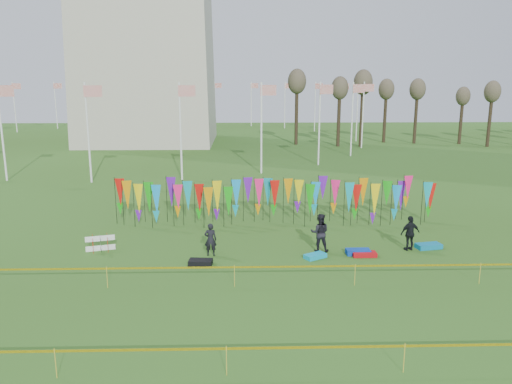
{
  "coord_description": "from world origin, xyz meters",
  "views": [
    {
      "loc": [
        -1.71,
        -20.2,
        8.05
      ],
      "look_at": [
        -0.97,
        6.0,
        2.22
      ],
      "focal_mm": 35.0,
      "sensor_mm": 36.0,
      "label": 1
    }
  ],
  "objects_px": {
    "person_mid": "(320,233)",
    "kite_bag_blue": "(358,252)",
    "person_right": "(410,233)",
    "person_left": "(210,239)",
    "box_kite": "(100,243)",
    "kite_bag_red": "(364,254)",
    "kite_bag_turquoise": "(315,256)",
    "kite_bag_teal": "(429,246)",
    "kite_bag_black": "(201,262)"
  },
  "relations": [
    {
      "from": "kite_bag_red",
      "to": "kite_bag_black",
      "type": "distance_m",
      "value": 7.67
    },
    {
      "from": "kite_bag_blue",
      "to": "kite_bag_red",
      "type": "xyz_separation_m",
      "value": [
        0.23,
        -0.27,
        -0.02
      ]
    },
    {
      "from": "kite_bag_blue",
      "to": "kite_bag_black",
      "type": "height_order",
      "value": "kite_bag_black"
    },
    {
      "from": "person_right",
      "to": "box_kite",
      "type": "bearing_deg",
      "value": -14.89
    },
    {
      "from": "person_right",
      "to": "kite_bag_teal",
      "type": "relative_size",
      "value": 1.4
    },
    {
      "from": "box_kite",
      "to": "kite_bag_red",
      "type": "height_order",
      "value": "box_kite"
    },
    {
      "from": "person_left",
      "to": "kite_bag_teal",
      "type": "bearing_deg",
      "value": -176.27
    },
    {
      "from": "person_left",
      "to": "kite_bag_black",
      "type": "distance_m",
      "value": 1.46
    },
    {
      "from": "box_kite",
      "to": "kite_bag_red",
      "type": "bearing_deg",
      "value": -5.01
    },
    {
      "from": "box_kite",
      "to": "kite_bag_red",
      "type": "xyz_separation_m",
      "value": [
        12.62,
        -1.11,
        -0.29
      ]
    },
    {
      "from": "box_kite",
      "to": "kite_bag_turquoise",
      "type": "xyz_separation_m",
      "value": [
        10.27,
        -1.29,
        -0.29
      ]
    },
    {
      "from": "person_right",
      "to": "kite_bag_turquoise",
      "type": "xyz_separation_m",
      "value": [
        -4.75,
        -0.99,
        -0.76
      ]
    },
    {
      "from": "kite_bag_red",
      "to": "kite_bag_black",
      "type": "height_order",
      "value": "kite_bag_black"
    },
    {
      "from": "box_kite",
      "to": "kite_bag_teal",
      "type": "bearing_deg",
      "value": -0.23
    },
    {
      "from": "kite_bag_black",
      "to": "kite_bag_red",
      "type": "bearing_deg",
      "value": 6.92
    },
    {
      "from": "person_left",
      "to": "kite_bag_red",
      "type": "distance_m",
      "value": 7.27
    },
    {
      "from": "kite_bag_red",
      "to": "person_right",
      "type": "bearing_deg",
      "value": 18.65
    },
    {
      "from": "kite_bag_black",
      "to": "kite_bag_teal",
      "type": "xyz_separation_m",
      "value": [
        11.06,
        1.97,
        -0.0
      ]
    },
    {
      "from": "person_mid",
      "to": "kite_bag_blue",
      "type": "height_order",
      "value": "person_mid"
    },
    {
      "from": "kite_bag_blue",
      "to": "kite_bag_turquoise",
      "type": "bearing_deg",
      "value": -167.75
    },
    {
      "from": "person_right",
      "to": "person_left",
      "type": "bearing_deg",
      "value": -10.79
    },
    {
      "from": "person_right",
      "to": "kite_bag_red",
      "type": "height_order",
      "value": "person_right"
    },
    {
      "from": "person_left",
      "to": "person_mid",
      "type": "bearing_deg",
      "value": -174.96
    },
    {
      "from": "person_left",
      "to": "kite_bag_teal",
      "type": "distance_m",
      "value": 10.73
    },
    {
      "from": "person_left",
      "to": "kite_bag_blue",
      "type": "distance_m",
      "value": 7.04
    },
    {
      "from": "box_kite",
      "to": "kite_bag_turquoise",
      "type": "height_order",
      "value": "box_kite"
    },
    {
      "from": "person_mid",
      "to": "kite_bag_red",
      "type": "bearing_deg",
      "value": 166.02
    },
    {
      "from": "kite_bag_black",
      "to": "kite_bag_teal",
      "type": "relative_size",
      "value": 0.85
    },
    {
      "from": "kite_bag_teal",
      "to": "kite_bag_red",
      "type": "bearing_deg",
      "value": -163.14
    },
    {
      "from": "person_right",
      "to": "kite_bag_black",
      "type": "bearing_deg",
      "value": -3.93
    },
    {
      "from": "kite_bag_red",
      "to": "kite_bag_turquoise",
      "type": "bearing_deg",
      "value": -175.48
    },
    {
      "from": "kite_bag_blue",
      "to": "box_kite",
      "type": "bearing_deg",
      "value": 176.15
    },
    {
      "from": "box_kite",
      "to": "kite_bag_blue",
      "type": "xyz_separation_m",
      "value": [
        12.39,
        -0.83,
        -0.27
      ]
    },
    {
      "from": "kite_bag_red",
      "to": "person_left",
      "type": "bearing_deg",
      "value": 177.54
    },
    {
      "from": "box_kite",
      "to": "person_mid",
      "type": "xyz_separation_m",
      "value": [
        10.62,
        -0.32,
        0.55
      ]
    },
    {
      "from": "box_kite",
      "to": "kite_bag_teal",
      "type": "height_order",
      "value": "box_kite"
    },
    {
      "from": "kite_bag_blue",
      "to": "kite_bag_teal",
      "type": "xyz_separation_m",
      "value": [
        3.68,
        0.77,
        -0.0
      ]
    },
    {
      "from": "box_kite",
      "to": "kite_bag_red",
      "type": "relative_size",
      "value": 0.69
    },
    {
      "from": "person_left",
      "to": "person_mid",
      "type": "xyz_separation_m",
      "value": [
        5.23,
        0.48,
        0.15
      ]
    },
    {
      "from": "kite_bag_blue",
      "to": "person_right",
      "type": "bearing_deg",
      "value": 11.5
    },
    {
      "from": "person_left",
      "to": "person_right",
      "type": "relative_size",
      "value": 0.92
    },
    {
      "from": "person_right",
      "to": "kite_bag_blue",
      "type": "xyz_separation_m",
      "value": [
        -2.63,
        -0.53,
        -0.74
      ]
    },
    {
      "from": "kite_bag_red",
      "to": "kite_bag_teal",
      "type": "xyz_separation_m",
      "value": [
        3.44,
        1.04,
        0.01
      ]
    },
    {
      "from": "person_left",
      "to": "person_mid",
      "type": "distance_m",
      "value": 5.25
    },
    {
      "from": "kite_bag_teal",
      "to": "kite_bag_black",
      "type": "bearing_deg",
      "value": -169.91
    },
    {
      "from": "kite_bag_black",
      "to": "box_kite",
      "type": "bearing_deg",
      "value": 157.9
    },
    {
      "from": "box_kite",
      "to": "kite_bag_teal",
      "type": "distance_m",
      "value": 16.07
    },
    {
      "from": "box_kite",
      "to": "kite_bag_turquoise",
      "type": "distance_m",
      "value": 10.36
    },
    {
      "from": "kite_bag_blue",
      "to": "kite_bag_red",
      "type": "height_order",
      "value": "kite_bag_blue"
    },
    {
      "from": "box_kite",
      "to": "kite_bag_red",
      "type": "distance_m",
      "value": 12.67
    }
  ]
}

